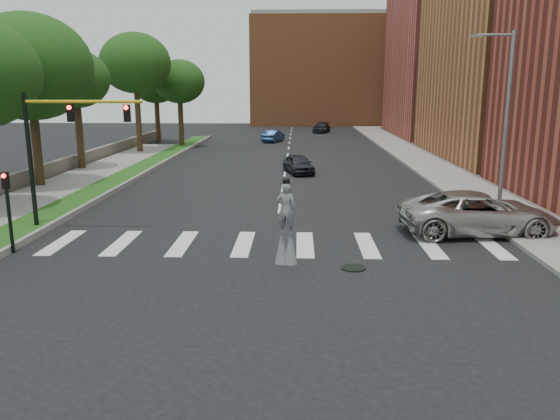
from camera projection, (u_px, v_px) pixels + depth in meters
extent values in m
plane|color=black|center=(273.00, 251.00, 21.79)|extent=(160.00, 160.00, 0.00)
cube|color=#1C4A15|center=(134.00, 172.00, 41.62)|extent=(2.00, 60.00, 0.25)
cube|color=gray|center=(148.00, 172.00, 41.59)|extent=(0.20, 60.00, 0.28)
cube|color=gray|center=(34.00, 198.00, 31.97)|extent=(4.00, 60.00, 0.18)
cube|color=gray|center=(435.00, 164.00, 45.76)|extent=(5.00, 90.00, 0.18)
cube|color=#5E5951|center=(73.00, 162.00, 43.65)|extent=(0.50, 56.00, 1.10)
cylinder|color=black|center=(353.00, 268.00, 19.74)|extent=(0.90, 0.90, 0.04)
cube|color=#B06237|center=(539.00, 22.00, 47.73)|extent=(16.00, 22.00, 24.00)
cube|color=#B85044|center=(458.00, 59.00, 71.57)|extent=(16.00, 22.00, 20.00)
cube|color=#B06237|center=(327.00, 72.00, 95.69)|extent=(26.00, 14.00, 18.00)
cylinder|color=slate|center=(506.00, 128.00, 26.31)|extent=(0.20, 0.20, 9.00)
cylinder|color=slate|center=(497.00, 35.00, 25.39)|extent=(1.80, 0.12, 0.12)
cube|color=slate|center=(477.00, 36.00, 25.43)|extent=(0.50, 0.18, 0.12)
cylinder|color=black|center=(30.00, 163.00, 24.38)|extent=(0.20, 0.20, 6.20)
cylinder|color=gold|center=(83.00, 102.00, 23.70)|extent=(5.20, 0.14, 0.14)
cube|color=black|center=(70.00, 113.00, 23.83)|extent=(0.28, 0.18, 0.75)
cylinder|color=#FF0C0C|center=(69.00, 108.00, 23.68)|extent=(0.18, 0.06, 0.18)
cube|color=black|center=(127.00, 113.00, 23.76)|extent=(0.28, 0.18, 0.75)
cylinder|color=#FF0C0C|center=(126.00, 108.00, 23.60)|extent=(0.18, 0.06, 0.18)
cylinder|color=black|center=(9.00, 216.00, 21.29)|extent=(0.14, 0.14, 3.00)
cube|color=black|center=(5.00, 181.00, 20.99)|extent=(0.25, 0.16, 0.65)
cylinder|color=#FF0C0C|center=(3.00, 176.00, 20.85)|extent=(0.16, 0.05, 0.16)
cylinder|color=#332414|center=(290.00, 250.00, 20.15)|extent=(0.07, 0.07, 1.09)
cylinder|color=#332414|center=(282.00, 249.00, 20.23)|extent=(0.07, 0.07, 1.09)
cone|color=slate|center=(290.00, 246.00, 20.12)|extent=(0.52, 0.52, 1.37)
cone|color=slate|center=(282.00, 245.00, 20.20)|extent=(0.52, 0.52, 1.37)
imported|color=slate|center=(286.00, 209.00, 19.86)|extent=(0.80, 0.61, 1.96)
sphere|color=black|center=(286.00, 181.00, 19.63)|extent=(0.26, 0.26, 0.26)
cylinder|color=black|center=(286.00, 182.00, 19.64)|extent=(0.34, 0.34, 0.02)
cube|color=yellow|center=(287.00, 194.00, 19.87)|extent=(0.22, 0.05, 0.10)
imported|color=#A7A49D|center=(478.00, 213.00, 24.23)|extent=(7.01, 3.55, 1.90)
imported|color=black|center=(298.00, 164.00, 41.42)|extent=(2.77, 4.53, 1.44)
imported|color=navy|center=(273.00, 136.00, 65.43)|extent=(2.71, 4.58, 1.43)
imported|color=black|center=(322.00, 128.00, 79.16)|extent=(3.02, 5.30, 1.45)
cylinder|color=#332414|center=(37.00, 144.00, 35.12)|extent=(0.56, 0.56, 5.71)
ellipsoid|color=#143610|center=(29.00, 67.00, 34.06)|extent=(7.81, 7.81, 6.64)
cylinder|color=#332414|center=(79.00, 134.00, 42.66)|extent=(0.56, 0.56, 5.75)
ellipsoid|color=#143610|center=(75.00, 79.00, 41.74)|extent=(5.23, 5.23, 4.44)
cylinder|color=#332414|center=(138.00, 118.00, 53.83)|extent=(0.56, 0.56, 7.01)
ellipsoid|color=#143610|center=(135.00, 63.00, 52.69)|extent=(6.84, 6.84, 5.81)
cylinder|color=#332414|center=(157.00, 119.00, 63.65)|extent=(0.56, 0.56, 5.62)
ellipsoid|color=#143610|center=(156.00, 82.00, 62.72)|extent=(5.76, 5.76, 4.89)
cylinder|color=#332414|center=(181.00, 121.00, 59.12)|extent=(0.56, 0.56, 5.67)
ellipsoid|color=#143610|center=(179.00, 81.00, 58.20)|extent=(5.45, 5.45, 4.63)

